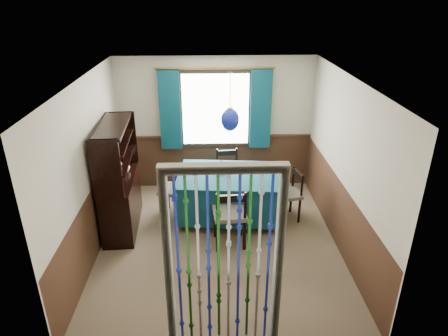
{
  "coord_description": "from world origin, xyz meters",
  "views": [
    {
      "loc": [
        -0.12,
        -5.1,
        3.58
      ],
      "look_at": [
        0.1,
        0.52,
        1.02
      ],
      "focal_mm": 32.0,
      "sensor_mm": 36.0,
      "label": 1
    }
  ],
  "objects_px": {
    "chair_right": "(288,194)",
    "pendant_lamp": "(230,120)",
    "dining_table": "(229,193)",
    "chair_left": "(172,190)",
    "sideboard": "(120,193)",
    "chair_far": "(228,173)",
    "vase_table": "(221,167)",
    "bowl_shelf": "(116,165)",
    "vase_sideboard": "(124,166)",
    "chair_near": "(230,215)"
  },
  "relations": [
    {
      "from": "chair_far",
      "to": "chair_left",
      "type": "bearing_deg",
      "value": 27.8
    },
    {
      "from": "chair_left",
      "to": "vase_table",
      "type": "distance_m",
      "value": 0.94
    },
    {
      "from": "chair_right",
      "to": "pendant_lamp",
      "type": "distance_m",
      "value": 1.6
    },
    {
      "from": "bowl_shelf",
      "to": "dining_table",
      "type": "bearing_deg",
      "value": 16.01
    },
    {
      "from": "chair_far",
      "to": "bowl_shelf",
      "type": "xyz_separation_m",
      "value": [
        -1.7,
        -1.26,
        0.75
      ]
    },
    {
      "from": "pendant_lamp",
      "to": "vase_sideboard",
      "type": "distance_m",
      "value": 1.85
    },
    {
      "from": "sideboard",
      "to": "chair_right",
      "type": "bearing_deg",
      "value": -0.2
    },
    {
      "from": "chair_near",
      "to": "vase_sideboard",
      "type": "bearing_deg",
      "value": 149.78
    },
    {
      "from": "dining_table",
      "to": "chair_right",
      "type": "xyz_separation_m",
      "value": [
        0.97,
        -0.07,
        0.0
      ]
    },
    {
      "from": "bowl_shelf",
      "to": "vase_sideboard",
      "type": "xyz_separation_m",
      "value": [
        0.0,
        0.52,
        -0.25
      ]
    },
    {
      "from": "chair_far",
      "to": "vase_table",
      "type": "bearing_deg",
      "value": 72.07
    },
    {
      "from": "dining_table",
      "to": "chair_left",
      "type": "bearing_deg",
      "value": 177.67
    },
    {
      "from": "chair_right",
      "to": "chair_left",
      "type": "bearing_deg",
      "value": 72.58
    },
    {
      "from": "vase_sideboard",
      "to": "chair_far",
      "type": "bearing_deg",
      "value": 23.49
    },
    {
      "from": "vase_table",
      "to": "bowl_shelf",
      "type": "bearing_deg",
      "value": -158.62
    },
    {
      "from": "dining_table",
      "to": "pendant_lamp",
      "type": "distance_m",
      "value": 1.27
    },
    {
      "from": "vase_sideboard",
      "to": "chair_right",
      "type": "bearing_deg",
      "value": -2.17
    },
    {
      "from": "chair_right",
      "to": "sideboard",
      "type": "xyz_separation_m",
      "value": [
        -2.72,
        -0.14,
        0.14
      ]
    },
    {
      "from": "dining_table",
      "to": "vase_table",
      "type": "height_order",
      "value": "vase_table"
    },
    {
      "from": "chair_right",
      "to": "bowl_shelf",
      "type": "distance_m",
      "value": 2.8
    },
    {
      "from": "chair_far",
      "to": "vase_table",
      "type": "distance_m",
      "value": 0.78
    },
    {
      "from": "bowl_shelf",
      "to": "vase_sideboard",
      "type": "height_order",
      "value": "bowl_shelf"
    },
    {
      "from": "dining_table",
      "to": "chair_right",
      "type": "bearing_deg",
      "value": 1.18
    },
    {
      "from": "chair_left",
      "to": "bowl_shelf",
      "type": "relative_size",
      "value": 4.58
    },
    {
      "from": "pendant_lamp",
      "to": "sideboard",
      "type": "bearing_deg",
      "value": -173.31
    },
    {
      "from": "pendant_lamp",
      "to": "bowl_shelf",
      "type": "bearing_deg",
      "value": -163.99
    },
    {
      "from": "chair_right",
      "to": "pendant_lamp",
      "type": "xyz_separation_m",
      "value": [
        -0.97,
        0.07,
        1.27
      ]
    },
    {
      "from": "chair_right",
      "to": "sideboard",
      "type": "height_order",
      "value": "sideboard"
    },
    {
      "from": "pendant_lamp",
      "to": "vase_sideboard",
      "type": "height_order",
      "value": "pendant_lamp"
    },
    {
      "from": "chair_far",
      "to": "vase_sideboard",
      "type": "relative_size",
      "value": 4.48
    },
    {
      "from": "dining_table",
      "to": "chair_near",
      "type": "xyz_separation_m",
      "value": [
        -0.04,
        -0.79,
        0.05
      ]
    },
    {
      "from": "chair_right",
      "to": "chair_far",
      "type": "bearing_deg",
      "value": 37.17
    },
    {
      "from": "chair_right",
      "to": "bowl_shelf",
      "type": "relative_size",
      "value": 4.48
    },
    {
      "from": "chair_near",
      "to": "chair_left",
      "type": "relative_size",
      "value": 1.08
    },
    {
      "from": "chair_near",
      "to": "bowl_shelf",
      "type": "height_order",
      "value": "bowl_shelf"
    },
    {
      "from": "chair_far",
      "to": "sideboard",
      "type": "bearing_deg",
      "value": 23.55
    },
    {
      "from": "sideboard",
      "to": "bowl_shelf",
      "type": "distance_m",
      "value": 0.68
    },
    {
      "from": "chair_right",
      "to": "pendant_lamp",
      "type": "relative_size",
      "value": 0.93
    },
    {
      "from": "chair_left",
      "to": "chair_near",
      "type": "bearing_deg",
      "value": 60.33
    },
    {
      "from": "chair_far",
      "to": "sideboard",
      "type": "distance_m",
      "value": 2.02
    },
    {
      "from": "dining_table",
      "to": "chair_near",
      "type": "distance_m",
      "value": 0.79
    },
    {
      "from": "sideboard",
      "to": "vase_sideboard",
      "type": "relative_size",
      "value": 8.8
    },
    {
      "from": "vase_table",
      "to": "bowl_shelf",
      "type": "height_order",
      "value": "bowl_shelf"
    },
    {
      "from": "chair_far",
      "to": "bowl_shelf",
      "type": "distance_m",
      "value": 2.24
    },
    {
      "from": "vase_table",
      "to": "dining_table",
      "type": "bearing_deg",
      "value": -44.0
    },
    {
      "from": "chair_near",
      "to": "pendant_lamp",
      "type": "xyz_separation_m",
      "value": [
        0.04,
        0.79,
        1.22
      ]
    },
    {
      "from": "chair_near",
      "to": "bowl_shelf",
      "type": "distance_m",
      "value": 1.82
    },
    {
      "from": "dining_table",
      "to": "chair_near",
      "type": "height_order",
      "value": "chair_near"
    },
    {
      "from": "chair_near",
      "to": "chair_right",
      "type": "xyz_separation_m",
      "value": [
        1.01,
        0.72,
        -0.05
      ]
    },
    {
      "from": "chair_right",
      "to": "vase_table",
      "type": "distance_m",
      "value": 1.2
    }
  ]
}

